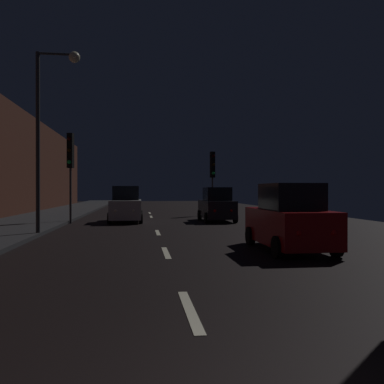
{
  "coord_description": "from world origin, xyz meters",
  "views": [
    {
      "loc": [
        -0.74,
        -3.11,
        1.81
      ],
      "look_at": [
        1.39,
        13.65,
        1.75
      ],
      "focal_mm": 38.22,
      "sensor_mm": 36.0,
      "label": 1
    }
  ],
  "objects_px": {
    "streetlamp_overhead": "(50,114)",
    "car_parked_right_far": "(217,206)",
    "traffic_light_far_left": "(70,158)",
    "car_parked_right_near": "(289,220)",
    "traffic_light_far_right": "(213,169)",
    "car_approaching_headlights": "(126,205)"
  },
  "relations": [
    {
      "from": "car_approaching_headlights",
      "to": "car_parked_right_near",
      "type": "bearing_deg",
      "value": 23.77
    },
    {
      "from": "traffic_light_far_left",
      "to": "streetlamp_overhead",
      "type": "height_order",
      "value": "streetlamp_overhead"
    },
    {
      "from": "traffic_light_far_right",
      "to": "car_approaching_headlights",
      "type": "xyz_separation_m",
      "value": [
        -6.08,
        -5.68,
        -2.42
      ]
    },
    {
      "from": "traffic_light_far_right",
      "to": "streetlamp_overhead",
      "type": "bearing_deg",
      "value": -44.03
    },
    {
      "from": "traffic_light_far_left",
      "to": "car_parked_right_far",
      "type": "bearing_deg",
      "value": 105.72
    },
    {
      "from": "car_parked_right_far",
      "to": "car_approaching_headlights",
      "type": "bearing_deg",
      "value": 87.99
    },
    {
      "from": "car_parked_right_near",
      "to": "car_parked_right_far",
      "type": "distance_m",
      "value": 11.8
    },
    {
      "from": "streetlamp_overhead",
      "to": "traffic_light_far_left",
      "type": "bearing_deg",
      "value": 92.34
    },
    {
      "from": "car_parked_right_near",
      "to": "traffic_light_far_left",
      "type": "bearing_deg",
      "value": 36.65
    },
    {
      "from": "streetlamp_overhead",
      "to": "car_parked_right_far",
      "type": "relative_size",
      "value": 1.85
    },
    {
      "from": "streetlamp_overhead",
      "to": "car_approaching_headlights",
      "type": "distance_m",
      "value": 8.62
    },
    {
      "from": "traffic_light_far_right",
      "to": "car_parked_right_near",
      "type": "distance_m",
      "value": 17.85
    },
    {
      "from": "car_approaching_headlights",
      "to": "car_parked_right_near",
      "type": "distance_m",
      "value": 13.09
    },
    {
      "from": "car_approaching_headlights",
      "to": "car_parked_right_far",
      "type": "height_order",
      "value": "car_approaching_headlights"
    },
    {
      "from": "streetlamp_overhead",
      "to": "car_parked_right_far",
      "type": "height_order",
      "value": "streetlamp_overhead"
    },
    {
      "from": "traffic_light_far_left",
      "to": "car_approaching_headlights",
      "type": "xyz_separation_m",
      "value": [
        2.98,
        0.89,
        -2.65
      ]
    },
    {
      "from": "traffic_light_far_left",
      "to": "car_approaching_headlights",
      "type": "height_order",
      "value": "traffic_light_far_left"
    },
    {
      "from": "streetlamp_overhead",
      "to": "car_parked_right_near",
      "type": "bearing_deg",
      "value": -30.91
    },
    {
      "from": "streetlamp_overhead",
      "to": "car_parked_right_far",
      "type": "xyz_separation_m",
      "value": [
        8.0,
        7.01,
        -3.92
      ]
    },
    {
      "from": "traffic_light_far_right",
      "to": "traffic_light_far_left",
      "type": "bearing_deg",
      "value": -63.73
    },
    {
      "from": "streetlamp_overhead",
      "to": "car_parked_right_near",
      "type": "relative_size",
      "value": 1.82
    },
    {
      "from": "traffic_light_far_right",
      "to": "traffic_light_far_left",
      "type": "height_order",
      "value": "traffic_light_far_left"
    }
  ]
}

